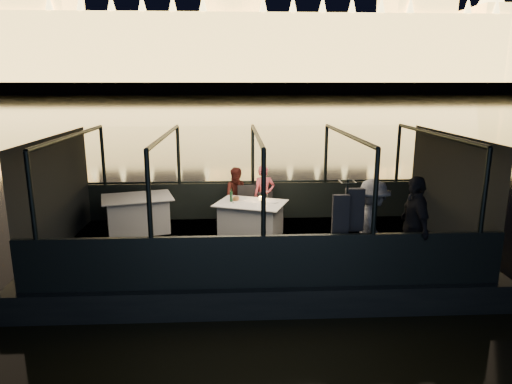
{
  "coord_description": "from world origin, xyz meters",
  "views": [
    {
      "loc": [
        -0.47,
        -8.99,
        3.8
      ],
      "look_at": [
        0.0,
        0.4,
        1.55
      ],
      "focal_mm": 32.0,
      "sensor_mm": 36.0,
      "label": 1
    }
  ],
  "objects_px": {
    "wine_bottle": "(231,195)",
    "person_woman_coral": "(264,193)",
    "chair_port_left": "(247,208)",
    "dining_table_central": "(251,219)",
    "coat_stand": "(346,229)",
    "dining_table_aft": "(138,215)",
    "person_man_maroon": "(238,193)",
    "chair_port_right": "(265,209)",
    "passenger_dark": "(413,228)",
    "passenger_stripe": "(371,226)"
  },
  "relations": [
    {
      "from": "dining_table_central",
      "to": "chair_port_right",
      "type": "height_order",
      "value": "chair_port_right"
    },
    {
      "from": "person_man_maroon",
      "to": "passenger_stripe",
      "type": "xyz_separation_m",
      "value": [
        2.32,
        -3.01,
        0.1
      ]
    },
    {
      "from": "dining_table_central",
      "to": "person_man_maroon",
      "type": "height_order",
      "value": "person_man_maroon"
    },
    {
      "from": "dining_table_central",
      "to": "dining_table_aft",
      "type": "distance_m",
      "value": 2.59
    },
    {
      "from": "dining_table_aft",
      "to": "person_woman_coral",
      "type": "xyz_separation_m",
      "value": [
        2.9,
        0.45,
        0.36
      ]
    },
    {
      "from": "person_woman_coral",
      "to": "person_man_maroon",
      "type": "height_order",
      "value": "person_woman_coral"
    },
    {
      "from": "chair_port_right",
      "to": "passenger_dark",
      "type": "distance_m",
      "value": 3.71
    },
    {
      "from": "chair_port_right",
      "to": "passenger_dark",
      "type": "height_order",
      "value": "passenger_dark"
    },
    {
      "from": "person_woman_coral",
      "to": "coat_stand",
      "type": "bearing_deg",
      "value": -80.95
    },
    {
      "from": "wine_bottle",
      "to": "dining_table_central",
      "type": "bearing_deg",
      "value": -14.98
    },
    {
      "from": "dining_table_central",
      "to": "coat_stand",
      "type": "distance_m",
      "value": 2.82
    },
    {
      "from": "wine_bottle",
      "to": "passenger_stripe",
      "type": "bearing_deg",
      "value": -41.31
    },
    {
      "from": "passenger_stripe",
      "to": "wine_bottle",
      "type": "relative_size",
      "value": 5.75
    },
    {
      "from": "dining_table_aft",
      "to": "chair_port_left",
      "type": "distance_m",
      "value": 2.49
    },
    {
      "from": "coat_stand",
      "to": "person_man_maroon",
      "type": "bearing_deg",
      "value": 118.61
    },
    {
      "from": "dining_table_aft",
      "to": "chair_port_left",
      "type": "height_order",
      "value": "chair_port_left"
    },
    {
      "from": "chair_port_left",
      "to": "wine_bottle",
      "type": "relative_size",
      "value": 3.22
    },
    {
      "from": "person_man_maroon",
      "to": "passenger_dark",
      "type": "distance_m",
      "value": 4.37
    },
    {
      "from": "person_woman_coral",
      "to": "passenger_dark",
      "type": "distance_m",
      "value": 3.93
    },
    {
      "from": "passenger_stripe",
      "to": "dining_table_central",
      "type": "bearing_deg",
      "value": 42.79
    },
    {
      "from": "dining_table_aft",
      "to": "chair_port_left",
      "type": "bearing_deg",
      "value": 4.68
    },
    {
      "from": "person_man_maroon",
      "to": "passenger_dark",
      "type": "bearing_deg",
      "value": -44.6
    },
    {
      "from": "dining_table_central",
      "to": "coat_stand",
      "type": "relative_size",
      "value": 0.82
    },
    {
      "from": "dining_table_central",
      "to": "person_woman_coral",
      "type": "height_order",
      "value": "person_woman_coral"
    },
    {
      "from": "dining_table_aft",
      "to": "person_man_maroon",
      "type": "distance_m",
      "value": 2.35
    },
    {
      "from": "chair_port_left",
      "to": "chair_port_right",
      "type": "distance_m",
      "value": 0.43
    },
    {
      "from": "wine_bottle",
      "to": "person_woman_coral",
      "type": "bearing_deg",
      "value": 46.49
    },
    {
      "from": "person_man_maroon",
      "to": "passenger_stripe",
      "type": "distance_m",
      "value": 3.8
    },
    {
      "from": "dining_table_central",
      "to": "passenger_stripe",
      "type": "relative_size",
      "value": 0.86
    },
    {
      "from": "dining_table_aft",
      "to": "person_man_maroon",
      "type": "height_order",
      "value": "person_man_maroon"
    },
    {
      "from": "dining_table_aft",
      "to": "chair_port_left",
      "type": "relative_size",
      "value": 1.62
    },
    {
      "from": "coat_stand",
      "to": "chair_port_left",
      "type": "bearing_deg",
      "value": 117.62
    },
    {
      "from": "dining_table_central",
      "to": "passenger_stripe",
      "type": "bearing_deg",
      "value": -45.17
    },
    {
      "from": "person_woman_coral",
      "to": "wine_bottle",
      "type": "height_order",
      "value": "person_woman_coral"
    },
    {
      "from": "coat_stand",
      "to": "wine_bottle",
      "type": "xyz_separation_m",
      "value": [
        -1.94,
        2.43,
        0.02
      ]
    },
    {
      "from": "passenger_stripe",
      "to": "chair_port_left",
      "type": "bearing_deg",
      "value": 35.41
    },
    {
      "from": "passenger_dark",
      "to": "wine_bottle",
      "type": "distance_m",
      "value": 3.92
    },
    {
      "from": "chair_port_right",
      "to": "person_man_maroon",
      "type": "height_order",
      "value": "person_man_maroon"
    },
    {
      "from": "person_man_maroon",
      "to": "wine_bottle",
      "type": "distance_m",
      "value": 0.88
    },
    {
      "from": "dining_table_central",
      "to": "wine_bottle",
      "type": "xyz_separation_m",
      "value": [
        -0.42,
        0.11,
        0.53
      ]
    },
    {
      "from": "chair_port_right",
      "to": "coat_stand",
      "type": "relative_size",
      "value": 0.46
    },
    {
      "from": "chair_port_left",
      "to": "passenger_dark",
      "type": "bearing_deg",
      "value": -52.8
    },
    {
      "from": "person_man_maroon",
      "to": "dining_table_aft",
      "type": "bearing_deg",
      "value": -166.39
    },
    {
      "from": "dining_table_central",
      "to": "person_man_maroon",
      "type": "distance_m",
      "value": 1.07
    },
    {
      "from": "chair_port_left",
      "to": "person_woman_coral",
      "type": "bearing_deg",
      "value": 23.65
    },
    {
      "from": "passenger_stripe",
      "to": "passenger_dark",
      "type": "distance_m",
      "value": 0.71
    },
    {
      "from": "person_woman_coral",
      "to": "person_man_maroon",
      "type": "distance_m",
      "value": 0.63
    },
    {
      "from": "chair_port_left",
      "to": "chair_port_right",
      "type": "xyz_separation_m",
      "value": [
        0.42,
        -0.06,
        0.0
      ]
    },
    {
      "from": "dining_table_aft",
      "to": "coat_stand",
      "type": "xyz_separation_m",
      "value": [
        4.06,
        -2.81,
        0.51
      ]
    },
    {
      "from": "person_woman_coral",
      "to": "passenger_stripe",
      "type": "relative_size",
      "value": 0.83
    }
  ]
}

